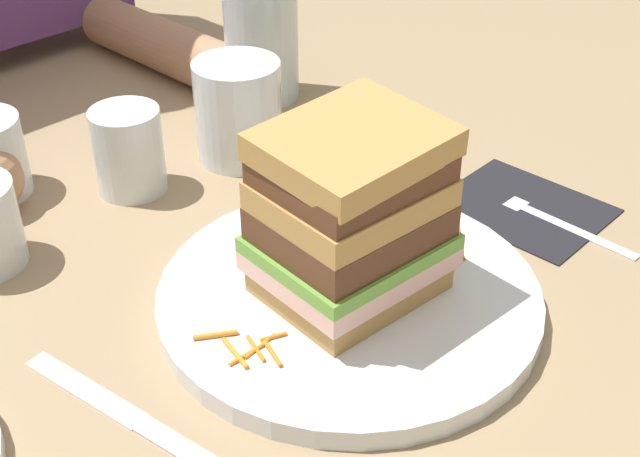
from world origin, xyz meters
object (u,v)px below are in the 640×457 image
at_px(main_plate, 349,297).
at_px(napkin_dark, 524,207).
at_px(fork, 546,214).
at_px(juice_glass, 239,117).
at_px(knife, 142,423).
at_px(empty_tumbler_1, 129,151).
at_px(sandwich, 350,216).

distance_m(main_plate, napkin_dark, 0.21).
distance_m(main_plate, fork, 0.21).
height_order(fork, juice_glass, juice_glass).
bearing_deg(juice_glass, knife, -142.05).
bearing_deg(empty_tumbler_1, main_plate, -87.85).
relative_size(napkin_dark, knife, 0.68).
relative_size(knife, empty_tumbler_1, 2.54).
distance_m(sandwich, juice_glass, 0.26).
bearing_deg(fork, main_plate, 168.58).
height_order(fork, empty_tumbler_1, empty_tumbler_1).
bearing_deg(napkin_dark, fork, -91.03).
bearing_deg(juice_glass, sandwich, -113.13).
xyz_separation_m(knife, juice_glass, (0.28, 0.22, 0.04)).
bearing_deg(napkin_dark, main_plate, 174.57).
xyz_separation_m(fork, empty_tumbler_1, (-0.22, 0.30, 0.03)).
distance_m(napkin_dark, fork, 0.02).
bearing_deg(knife, empty_tumbler_1, 55.01).
bearing_deg(sandwich, napkin_dark, -5.59).
distance_m(juice_glass, empty_tumbler_1, 0.11).
relative_size(main_plate, napkin_dark, 2.11).
bearing_deg(knife, sandwich, -4.35).
bearing_deg(sandwich, juice_glass, 66.87).
bearing_deg(fork, empty_tumbler_1, 126.00).
distance_m(fork, juice_glass, 0.30).
height_order(napkin_dark, juice_glass, juice_glass).
distance_m(napkin_dark, knife, 0.39).
distance_m(sandwich, napkin_dark, 0.22).
distance_m(main_plate, knife, 0.18).
bearing_deg(napkin_dark, knife, 174.98).
xyz_separation_m(main_plate, knife, (-0.18, 0.01, -0.01)).
distance_m(fork, empty_tumbler_1, 0.37).
height_order(main_plate, napkin_dark, main_plate).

